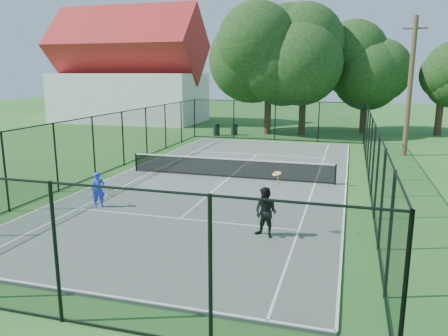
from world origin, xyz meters
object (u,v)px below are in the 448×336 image
(trash_bin_left, at_px, (216,129))
(utility_pole, at_px, (410,86))
(tennis_net, at_px, (229,167))
(player_blue, at_px, (98,190))
(trash_bin_right, at_px, (234,129))
(player_black, at_px, (266,212))

(trash_bin_left, bearing_deg, utility_pole, -20.71)
(tennis_net, distance_m, player_blue, 6.90)
(trash_bin_right, height_order, player_black, player_black)
(player_blue, bearing_deg, trash_bin_right, 90.66)
(utility_pole, distance_m, player_black, 17.53)
(trash_bin_right, distance_m, player_black, 23.18)
(trash_bin_left, relative_size, trash_bin_right, 1.03)
(tennis_net, height_order, utility_pole, utility_pole)
(trash_bin_right, xyz_separation_m, player_black, (6.88, -22.14, 0.37))
(trash_bin_left, xyz_separation_m, player_black, (8.24, -21.50, 0.35))
(tennis_net, xyz_separation_m, utility_pole, (8.85, 9.00, 3.66))
(trash_bin_right, bearing_deg, player_black, -72.73)
(trash_bin_right, distance_m, player_blue, 20.87)
(player_blue, height_order, player_black, player_black)
(tennis_net, relative_size, player_black, 4.08)
(trash_bin_right, bearing_deg, trash_bin_left, -154.77)
(trash_bin_right, distance_m, utility_pole, 14.37)
(trash_bin_right, bearing_deg, tennis_net, -76.01)
(player_blue, bearing_deg, player_black, -10.85)
(player_blue, distance_m, player_black, 6.76)
(player_black, bearing_deg, player_blue, 169.15)
(trash_bin_left, distance_m, player_black, 23.03)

